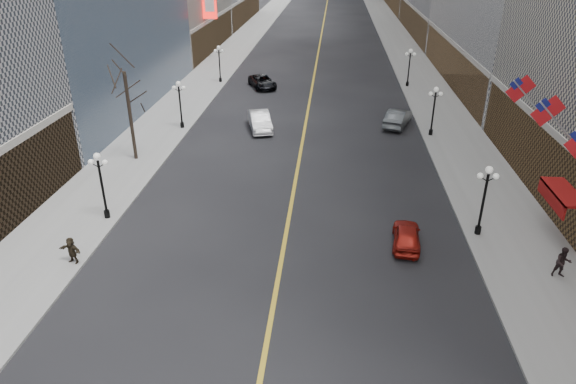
% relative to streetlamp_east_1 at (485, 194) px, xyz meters
% --- Properties ---
extents(sidewalk_east, '(6.00, 230.00, 0.15)m').
position_rel_streetlamp_east_1_xyz_m(sidewalk_east, '(2.20, 40.00, -2.83)').
color(sidewalk_east, gray).
rests_on(sidewalk_east, ground).
extents(sidewalk_west, '(6.00, 230.00, 0.15)m').
position_rel_streetlamp_east_1_xyz_m(sidewalk_west, '(-25.80, 40.00, -2.83)').
color(sidewalk_west, gray).
rests_on(sidewalk_west, ground).
extents(lane_line, '(0.25, 200.00, 0.02)m').
position_rel_streetlamp_east_1_xyz_m(lane_line, '(-11.80, 50.00, -2.89)').
color(lane_line, gold).
rests_on(lane_line, ground).
extents(streetlamp_east_1, '(1.26, 0.44, 4.52)m').
position_rel_streetlamp_east_1_xyz_m(streetlamp_east_1, '(0.00, 0.00, 0.00)').
color(streetlamp_east_1, black).
rests_on(streetlamp_east_1, sidewalk_east).
extents(streetlamp_east_2, '(1.26, 0.44, 4.52)m').
position_rel_streetlamp_east_1_xyz_m(streetlamp_east_2, '(0.00, 18.00, 0.00)').
color(streetlamp_east_2, black).
rests_on(streetlamp_east_2, sidewalk_east).
extents(streetlamp_east_3, '(1.26, 0.44, 4.52)m').
position_rel_streetlamp_east_1_xyz_m(streetlamp_east_3, '(0.00, 36.00, 0.00)').
color(streetlamp_east_3, black).
rests_on(streetlamp_east_3, sidewalk_east).
extents(streetlamp_west_1, '(1.26, 0.44, 4.52)m').
position_rel_streetlamp_east_1_xyz_m(streetlamp_west_1, '(-23.60, 0.00, 0.00)').
color(streetlamp_west_1, black).
rests_on(streetlamp_west_1, sidewalk_west).
extents(streetlamp_west_2, '(1.26, 0.44, 4.52)m').
position_rel_streetlamp_east_1_xyz_m(streetlamp_west_2, '(-23.60, 18.00, 0.00)').
color(streetlamp_west_2, black).
rests_on(streetlamp_west_2, sidewalk_west).
extents(streetlamp_west_3, '(1.26, 0.44, 4.52)m').
position_rel_streetlamp_east_1_xyz_m(streetlamp_west_3, '(-23.60, 36.00, 0.00)').
color(streetlamp_west_3, black).
rests_on(streetlamp_west_3, sidewalk_west).
extents(flag_4, '(2.87, 0.12, 2.87)m').
position_rel_streetlamp_east_1_xyz_m(flag_4, '(3.51, 2.00, 4.39)').
color(flag_4, '#B2B2B7').
rests_on(flag_4, ground).
extents(flag_5, '(2.87, 0.12, 2.87)m').
position_rel_streetlamp_east_1_xyz_m(flag_5, '(3.51, 7.00, 4.39)').
color(flag_5, '#B2B2B7').
rests_on(flag_5, ground).
extents(awning_c, '(1.40, 4.00, 0.93)m').
position_rel_streetlamp_east_1_xyz_m(awning_c, '(4.30, -0.00, 0.18)').
color(awning_c, maroon).
rests_on(awning_c, ground).
extents(tree_west_far, '(3.60, 3.60, 7.92)m').
position_rel_streetlamp_east_1_xyz_m(tree_west_far, '(-25.30, 10.00, 3.34)').
color(tree_west_far, '#2D231C').
rests_on(tree_west_far, sidewalk_west).
extents(car_nb_mid, '(3.13, 5.53, 1.72)m').
position_rel_streetlamp_east_1_xyz_m(car_nb_mid, '(-16.07, 18.45, -2.04)').
color(car_nb_mid, silver).
rests_on(car_nb_mid, ground).
extents(car_nb_far, '(4.49, 6.00, 1.52)m').
position_rel_streetlamp_east_1_xyz_m(car_nb_far, '(-17.91, 34.05, -2.14)').
color(car_nb_far, black).
rests_on(car_nb_far, ground).
extents(car_sb_mid, '(1.96, 4.08, 1.34)m').
position_rel_streetlamp_east_1_xyz_m(car_sb_mid, '(-4.54, -1.52, -2.23)').
color(car_sb_mid, maroon).
rests_on(car_sb_mid, ground).
extents(car_sb_far, '(3.34, 5.47, 1.70)m').
position_rel_streetlamp_east_1_xyz_m(car_sb_far, '(-2.80, 20.67, -2.05)').
color(car_sb_far, '#474C4E').
rests_on(car_sb_far, ground).
extents(ped_east_walk, '(0.87, 0.48, 1.78)m').
position_rel_streetlamp_east_1_xyz_m(ped_east_walk, '(3.30, -4.22, -1.86)').
color(ped_east_walk, black).
rests_on(ped_east_walk, sidewalk_east).
extents(ped_west_far, '(1.51, 0.82, 1.56)m').
position_rel_streetlamp_east_1_xyz_m(ped_west_far, '(-23.40, -5.19, -1.97)').
color(ped_west_far, black).
rests_on(ped_west_far, sidewalk_west).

